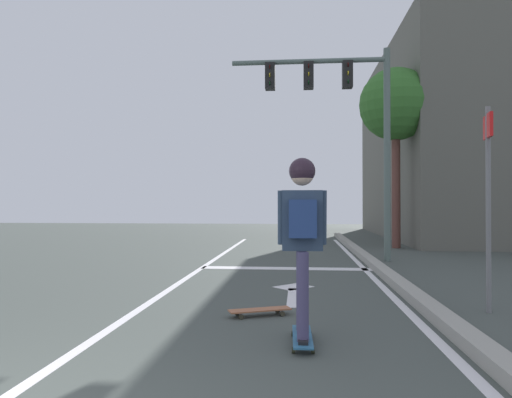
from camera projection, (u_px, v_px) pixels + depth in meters
The scene contains 12 objects.
lane_line_center at pixel (179, 283), 8.02m from camera, with size 0.12×20.00×0.01m, color silver.
lane_line_curbside at pixel (382, 286), 7.71m from camera, with size 0.12×20.00×0.01m, color silver.
stop_bar at pixel (286, 268), 9.85m from camera, with size 3.58×0.40×0.01m, color silver.
lane_arrow_stem at pixel (293, 297), 6.82m from camera, with size 0.16×1.40×0.01m, color silver.
lane_arrow_head at pixel (293, 287), 7.66m from camera, with size 0.56×0.44×0.01m, color silver.
curb_strip at pixel (397, 282), 7.69m from camera, with size 0.24×24.00×0.14m, color gray.
skateboard at pixel (302, 337), 4.52m from camera, with size 0.22×0.80×0.09m.
skater at pixel (302, 222), 4.52m from camera, with size 0.48×0.63×1.73m.
spare_skateboard at pixel (260, 310), 5.67m from camera, with size 0.78×0.47×0.09m.
traffic_signal_mast at pixel (341, 106), 11.27m from camera, with size 3.82×0.34×5.10m.
street_sign_post at pixel (488, 179), 5.87m from camera, with size 0.12×0.44×2.60m.
roadside_tree at pixel (396, 106), 14.47m from camera, with size 2.25×2.25×5.59m.
Camera 1 is at (2.04, -1.89, 1.37)m, focal length 32.74 mm.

